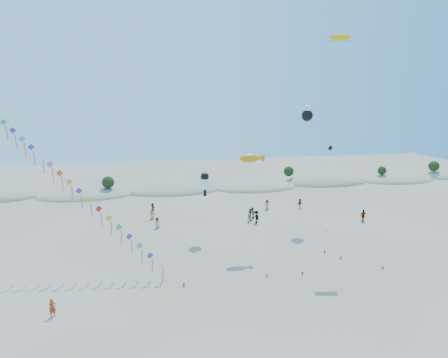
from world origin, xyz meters
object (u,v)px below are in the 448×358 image
(fish_kite, at_px, (252,158))
(flyer_foreground, at_px, (52,308))
(parafoil_kite, at_px, (341,44))
(kite_train, at_px, (51,166))

(fish_kite, distance_m, flyer_foreground, 24.44)
(fish_kite, distance_m, parafoil_kite, 15.94)
(fish_kite, height_order, flyer_foreground, fish_kite)
(kite_train, bearing_deg, fish_kite, 1.29)
(kite_train, xyz_separation_m, flyer_foreground, (1.47, -10.18, -9.89))
(kite_train, height_order, flyer_foreground, kite_train)
(parafoil_kite, distance_m, flyer_foreground, 38.45)
(parafoil_kite, xyz_separation_m, flyer_foreground, (-29.49, -10.26, -22.44))
(parafoil_kite, height_order, flyer_foreground, parafoil_kite)
(parafoil_kite, bearing_deg, kite_train, -179.87)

